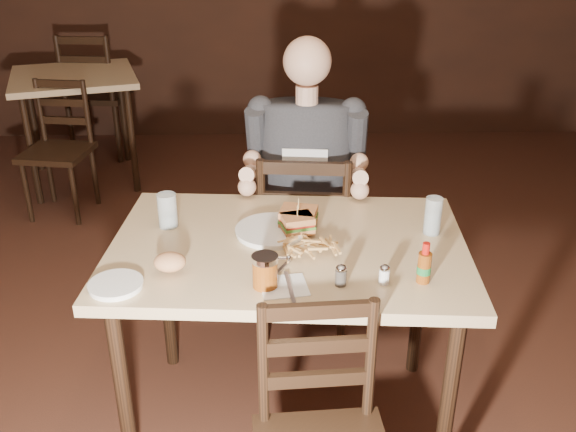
{
  "coord_description": "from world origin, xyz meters",
  "views": [
    {
      "loc": [
        -0.02,
        -1.84,
        1.8
      ],
      "look_at": [
        0.03,
        0.11,
        0.85
      ],
      "focal_mm": 40.0,
      "sensor_mm": 36.0,
      "label": 1
    }
  ],
  "objects_px": {
    "bg_table": "(75,87)",
    "syrup_dispenser": "(265,271)",
    "chair_far": "(305,242)",
    "bg_chair_far": "(98,95)",
    "main_table": "(288,265)",
    "bg_chair_near": "(56,152)",
    "dinner_plate": "(272,232)",
    "glass_left": "(167,210)",
    "side_plate": "(116,286)",
    "glass_right": "(433,216)",
    "diner": "(306,148)",
    "hot_sauce": "(425,263)"
  },
  "relations": [
    {
      "from": "main_table",
      "to": "bg_chair_near",
      "type": "height_order",
      "value": "bg_chair_near"
    },
    {
      "from": "bg_table",
      "to": "glass_right",
      "type": "height_order",
      "value": "glass_right"
    },
    {
      "from": "dinner_plate",
      "to": "syrup_dispenser",
      "type": "height_order",
      "value": "syrup_dispenser"
    },
    {
      "from": "dinner_plate",
      "to": "main_table",
      "type": "bearing_deg",
      "value": -54.55
    },
    {
      "from": "syrup_dispenser",
      "to": "side_plate",
      "type": "bearing_deg",
      "value": -176.38
    },
    {
      "from": "diner",
      "to": "main_table",
      "type": "bearing_deg",
      "value": -93.12
    },
    {
      "from": "bg_table",
      "to": "dinner_plate",
      "type": "height_order",
      "value": "dinner_plate"
    },
    {
      "from": "bg_table",
      "to": "syrup_dispenser",
      "type": "xyz_separation_m",
      "value": [
        1.32,
        -2.7,
        0.14
      ]
    },
    {
      "from": "glass_left",
      "to": "side_plate",
      "type": "distance_m",
      "value": 0.42
    },
    {
      "from": "glass_left",
      "to": "glass_right",
      "type": "height_order",
      "value": "glass_right"
    },
    {
      "from": "bg_chair_near",
      "to": "dinner_plate",
      "type": "relative_size",
      "value": 3.32
    },
    {
      "from": "bg_chair_far",
      "to": "side_plate",
      "type": "relative_size",
      "value": 6.04
    },
    {
      "from": "main_table",
      "to": "chair_far",
      "type": "height_order",
      "value": "chair_far"
    },
    {
      "from": "diner",
      "to": "dinner_plate",
      "type": "xyz_separation_m",
      "value": [
        -0.14,
        -0.48,
        -0.13
      ]
    },
    {
      "from": "diner",
      "to": "hot_sauce",
      "type": "bearing_deg",
      "value": -63.0
    },
    {
      "from": "bg_chair_far",
      "to": "syrup_dispenser",
      "type": "bearing_deg",
      "value": 116.9
    },
    {
      "from": "glass_left",
      "to": "bg_chair_near",
      "type": "bearing_deg",
      "value": 119.18
    },
    {
      "from": "glass_left",
      "to": "dinner_plate",
      "type": "bearing_deg",
      "value": -10.12
    },
    {
      "from": "hot_sauce",
      "to": "side_plate",
      "type": "xyz_separation_m",
      "value": [
        -0.92,
        -0.01,
        -0.06
      ]
    },
    {
      "from": "dinner_plate",
      "to": "glass_right",
      "type": "xyz_separation_m",
      "value": [
        0.55,
        -0.01,
        0.06
      ]
    },
    {
      "from": "chair_far",
      "to": "side_plate",
      "type": "distance_m",
      "value": 1.1
    },
    {
      "from": "main_table",
      "to": "side_plate",
      "type": "height_order",
      "value": "side_plate"
    },
    {
      "from": "main_table",
      "to": "bg_table",
      "type": "distance_m",
      "value": 2.81
    },
    {
      "from": "glass_right",
      "to": "side_plate",
      "type": "bearing_deg",
      "value": -162.09
    },
    {
      "from": "chair_far",
      "to": "glass_left",
      "type": "xyz_separation_m",
      "value": [
        -0.51,
        -0.46,
        0.38
      ]
    },
    {
      "from": "glass_right",
      "to": "main_table",
      "type": "bearing_deg",
      "value": -172.28
    },
    {
      "from": "bg_table",
      "to": "bg_chair_near",
      "type": "distance_m",
      "value": 0.61
    },
    {
      "from": "main_table",
      "to": "bg_chair_far",
      "type": "relative_size",
      "value": 1.3
    },
    {
      "from": "glass_right",
      "to": "hot_sauce",
      "type": "relative_size",
      "value": 1.0
    },
    {
      "from": "syrup_dispenser",
      "to": "chair_far",
      "type": "bearing_deg",
      "value": 83.16
    },
    {
      "from": "hot_sauce",
      "to": "bg_table",
      "type": "bearing_deg",
      "value": 123.77
    },
    {
      "from": "glass_right",
      "to": "syrup_dispenser",
      "type": "xyz_separation_m",
      "value": [
        -0.57,
        -0.33,
        -0.01
      ]
    },
    {
      "from": "diner",
      "to": "side_plate",
      "type": "xyz_separation_m",
      "value": [
        -0.61,
        -0.82,
        -0.13
      ]
    },
    {
      "from": "dinner_plate",
      "to": "glass_right",
      "type": "relative_size",
      "value": 1.88
    },
    {
      "from": "bg_chair_far",
      "to": "dinner_plate",
      "type": "bearing_deg",
      "value": 119.54
    },
    {
      "from": "main_table",
      "to": "hot_sauce",
      "type": "height_order",
      "value": "hot_sauce"
    },
    {
      "from": "chair_far",
      "to": "diner",
      "type": "distance_m",
      "value": 0.46
    },
    {
      "from": "chair_far",
      "to": "bg_chair_far",
      "type": "height_order",
      "value": "bg_chair_far"
    },
    {
      "from": "chair_far",
      "to": "glass_right",
      "type": "distance_m",
      "value": 0.77
    },
    {
      "from": "main_table",
      "to": "side_plate",
      "type": "relative_size",
      "value": 7.86
    },
    {
      "from": "main_table",
      "to": "chair_far",
      "type": "xyz_separation_m",
      "value": [
        0.09,
        0.6,
        -0.23
      ]
    },
    {
      "from": "glass_right",
      "to": "side_plate",
      "type": "relative_size",
      "value": 0.84
    },
    {
      "from": "main_table",
      "to": "glass_right",
      "type": "height_order",
      "value": "glass_right"
    },
    {
      "from": "glass_right",
      "to": "hot_sauce",
      "type": "xyz_separation_m",
      "value": [
        -0.1,
        -0.32,
        -0.0
      ]
    },
    {
      "from": "side_plate",
      "to": "main_table",
      "type": "bearing_deg",
      "value": 26.7
    },
    {
      "from": "bg_chair_far",
      "to": "dinner_plate",
      "type": "distance_m",
      "value": 3.22
    },
    {
      "from": "bg_table",
      "to": "glass_left",
      "type": "distance_m",
      "value": 2.5
    },
    {
      "from": "chair_far",
      "to": "bg_chair_near",
      "type": "height_order",
      "value": "chair_far"
    },
    {
      "from": "bg_chair_far",
      "to": "diner",
      "type": "height_order",
      "value": "diner"
    },
    {
      "from": "glass_right",
      "to": "side_plate",
      "type": "xyz_separation_m",
      "value": [
        -1.02,
        -0.33,
        -0.06
      ]
    }
  ]
}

